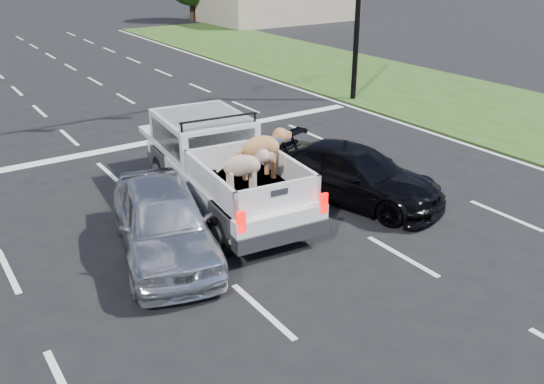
{
  "coord_description": "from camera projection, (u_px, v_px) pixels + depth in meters",
  "views": [
    {
      "loc": [
        -6.4,
        -7.22,
        6.06
      ],
      "look_at": [
        -0.2,
        2.0,
        1.22
      ],
      "focal_mm": 38.0,
      "sensor_mm": 36.0,
      "label": 1
    }
  ],
  "objects": [
    {
      "name": "pickup_truck",
      "position": [
        222.0,
        164.0,
        14.15
      ],
      "size": [
        2.76,
        6.16,
        2.24
      ],
      "rotation": [
        0.0,
        0.0,
        -0.1
      ],
      "color": "black",
      "rests_on": "ground"
    },
    {
      "name": "road_markings",
      "position": [
        188.0,
        176.0,
        16.18
      ],
      "size": [
        17.75,
        60.0,
        0.01
      ],
      "color": "silver",
      "rests_on": "ground"
    },
    {
      "name": "black_coupe",
      "position": [
        354.0,
        174.0,
        14.5
      ],
      "size": [
        3.24,
        5.05,
        1.36
      ],
      "primitive_type": "imported",
      "rotation": [
        0.0,
        0.0,
        0.31
      ],
      "color": "black",
      "rests_on": "ground"
    },
    {
      "name": "ground",
      "position": [
        338.0,
        281.0,
        11.19
      ],
      "size": [
        160.0,
        160.0,
        0.0
      ],
      "primitive_type": "plane",
      "color": "black",
      "rests_on": "ground"
    },
    {
      "name": "grass_shoulder_right",
      "position": [
        496.0,
        111.0,
        22.39
      ],
      "size": [
        8.0,
        60.0,
        0.06
      ],
      "primitive_type": "cube",
      "color": "#214214",
      "rests_on": "ground"
    },
    {
      "name": "silver_sedan",
      "position": [
        163.0,
        221.0,
        11.87
      ],
      "size": [
        2.93,
        4.87,
        1.55
      ],
      "primitive_type": "imported",
      "rotation": [
        0.0,
        0.0,
        -0.26
      ],
      "color": "silver",
      "rests_on": "ground"
    }
  ]
}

